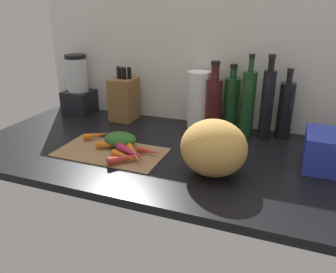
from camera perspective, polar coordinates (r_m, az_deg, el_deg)
name	(u,v)px	position (r cm, az deg, el deg)	size (l,w,h in cm)	color
ground_plane	(177,154)	(136.49, 1.51, -2.98)	(170.00, 80.00, 3.00)	black
wall_back	(205,61)	(162.81, 6.30, 12.58)	(170.00, 3.00, 60.00)	silver
cutting_board	(111,152)	(135.84, -9.64, -2.55)	(42.58, 23.41, 0.80)	#997047
carrot_0	(111,145)	(137.47, -9.56, -1.43)	(2.80, 2.80, 11.74)	orange
carrot_1	(134,154)	(128.00, -5.72, -2.95)	(3.11, 3.11, 14.71)	orange
carrot_2	(131,153)	(128.70, -6.30, -2.72)	(3.54, 3.54, 15.67)	#B2264C
carrot_3	(125,156)	(126.66, -7.35, -3.33)	(2.98, 2.98, 11.02)	orange
carrot_4	(97,135)	(148.81, -11.88, 0.25)	(2.84, 2.84, 11.62)	orange
carrot_5	(129,157)	(125.53, -6.55, -3.52)	(3.00, 3.00, 16.57)	red
carrot_6	(150,151)	(130.66, -3.13, -2.49)	(2.44, 2.44, 10.34)	red
carrot_greens_pile	(120,139)	(138.65, -8.07, -0.48)	(13.49, 10.38, 5.71)	#2D6023
winter_squash	(214,148)	(115.08, 7.72, -1.91)	(22.80, 20.65, 19.59)	gold
knife_block	(124,99)	(170.76, -7.44, 6.37)	(11.40, 13.25, 26.40)	brown
blender_appliance	(78,88)	(186.86, -14.91, 7.90)	(14.36, 14.36, 30.56)	black
paper_towel_roll	(199,100)	(157.86, 5.23, 6.11)	(10.31, 10.31, 26.55)	white
bottle_0	(214,103)	(154.43, 7.71, 5.62)	(7.14, 7.14, 31.92)	#471919
bottle_1	(231,103)	(157.63, 10.64, 5.59)	(7.20, 7.20, 30.30)	#19421E
bottle_2	(248,103)	(150.52, 13.33, 5.50)	(5.90, 5.90, 35.80)	#19421E
bottle_3	(267,103)	(149.29, 16.37, 5.40)	(5.26, 5.26, 36.14)	black
bottle_4	(285,110)	(153.86, 19.19, 4.29)	(6.48, 6.48, 30.20)	black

